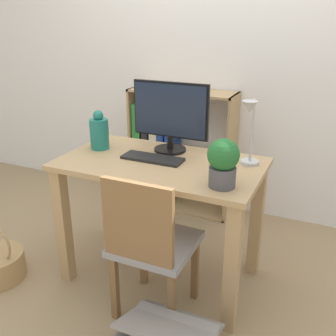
# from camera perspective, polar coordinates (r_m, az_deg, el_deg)

# --- Properties ---
(ground_plane) EXTENTS (10.00, 10.00, 0.00)m
(ground_plane) POSITION_cam_1_polar(r_m,az_deg,el_deg) (2.56, -0.96, -15.08)
(ground_plane) COLOR #997F5B
(wall_back) EXTENTS (8.00, 0.05, 2.60)m
(wall_back) POSITION_cam_1_polar(r_m,az_deg,el_deg) (3.08, 7.99, 17.17)
(wall_back) COLOR white
(wall_back) RESTS_ON ground_plane
(desk) EXTENTS (1.13, 0.65, 0.75)m
(desk) POSITION_cam_1_polar(r_m,az_deg,el_deg) (2.25, -1.05, -2.93)
(desk) COLOR tan
(desk) RESTS_ON ground_plane
(monitor) EXTENTS (0.47, 0.19, 0.41)m
(monitor) POSITION_cam_1_polar(r_m,az_deg,el_deg) (2.30, 0.35, 7.89)
(monitor) COLOR black
(monitor) RESTS_ON desk
(keyboard) EXTENTS (0.35, 0.13, 0.02)m
(keyboard) POSITION_cam_1_polar(r_m,az_deg,el_deg) (2.22, -2.26, 1.41)
(keyboard) COLOR black
(keyboard) RESTS_ON desk
(vase) EXTENTS (0.11, 0.11, 0.24)m
(vase) POSITION_cam_1_polar(r_m,az_deg,el_deg) (2.41, -9.94, 5.13)
(vase) COLOR #1E7266
(vase) RESTS_ON desk
(desk_lamp) EXTENTS (0.10, 0.19, 0.37)m
(desk_lamp) POSITION_cam_1_polar(r_m,az_deg,el_deg) (2.08, 11.82, 5.83)
(desk_lamp) COLOR #B7B7BC
(desk_lamp) RESTS_ON desk
(potted_plant) EXTENTS (0.15, 0.15, 0.24)m
(potted_plant) POSITION_cam_1_polar(r_m,az_deg,el_deg) (1.85, 7.99, 0.89)
(potted_plant) COLOR #4C4C51
(potted_plant) RESTS_ON desk
(chair) EXTENTS (0.40, 0.40, 0.83)m
(chair) POSITION_cam_1_polar(r_m,az_deg,el_deg) (2.01, -2.60, -10.79)
(chair) COLOR gray
(chair) RESTS_ON ground_plane
(bookshelf) EXTENTS (0.83, 0.28, 0.98)m
(bookshelf) POSITION_cam_1_polar(r_m,az_deg,el_deg) (3.23, -0.57, 2.52)
(bookshelf) COLOR tan
(bookshelf) RESTS_ON ground_plane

